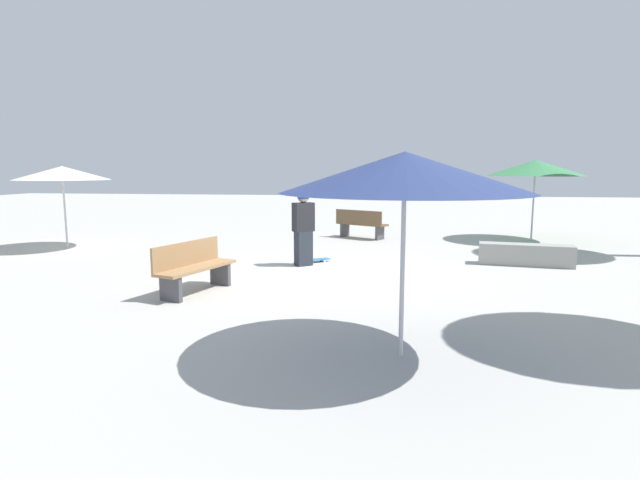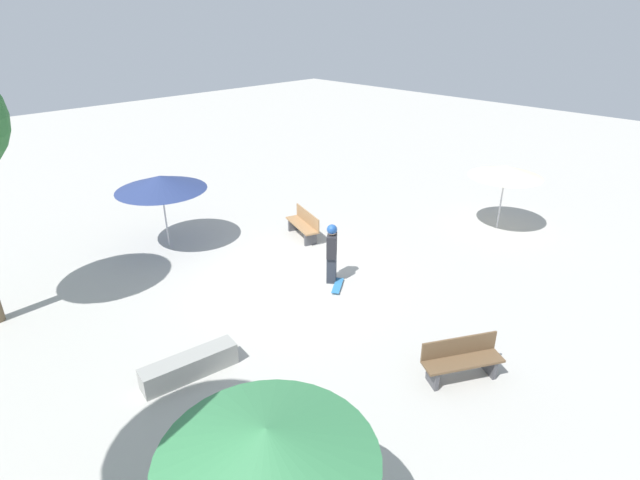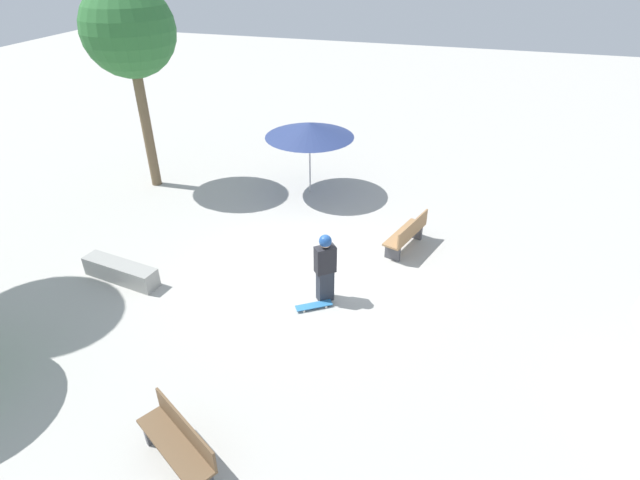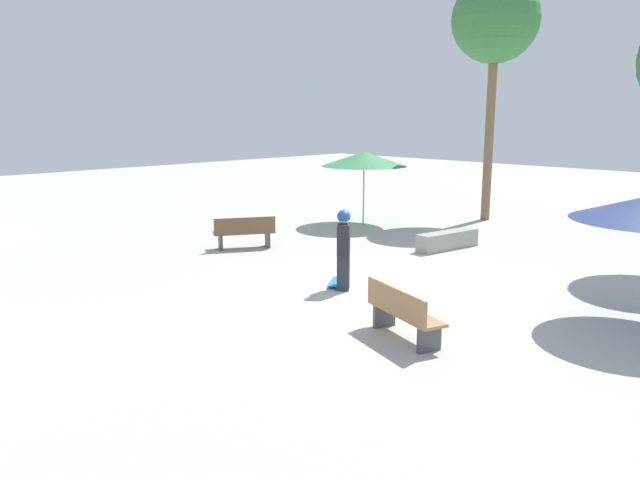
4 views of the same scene
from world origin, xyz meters
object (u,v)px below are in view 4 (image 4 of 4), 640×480
at_px(skateboard, 335,282).
at_px(bench_near, 244,233).
at_px(bench_far, 403,313).
at_px(shade_umbrella_green, 364,159).
at_px(palm_tree_left, 495,21).
at_px(skater_main, 344,247).
at_px(concrete_ledge, 447,240).

relative_size(skateboard, bench_near, 0.48).
bearing_deg(bench_far, shade_umbrella_green, 152.92).
distance_m(skateboard, palm_tree_left, 11.40).
bearing_deg(shade_umbrella_green, skateboard, -53.38).
relative_size(skateboard, palm_tree_left, 0.10).
xyz_separation_m(skater_main, bench_far, (2.59, -1.40, -0.46)).
xyz_separation_m(bench_near, bench_far, (7.05, -2.37, 0.00)).
bearing_deg(concrete_ledge, bench_near, -135.21).
relative_size(skater_main, palm_tree_left, 0.21).
xyz_separation_m(concrete_ledge, palm_tree_left, (-1.69, 4.73, 6.08)).
distance_m(skater_main, shade_umbrella_green, 7.59).
bearing_deg(shade_umbrella_green, skater_main, -51.80).
height_order(skateboard, shade_umbrella_green, shade_umbrella_green).
height_order(concrete_ledge, bench_near, bench_near).
relative_size(shade_umbrella_green, palm_tree_left, 0.35).
relative_size(bench_near, shade_umbrella_green, 0.60).
height_order(skater_main, bench_far, skater_main).
bearing_deg(bench_near, bench_far, -78.91).
distance_m(bench_far, shade_umbrella_green, 10.40).
bearing_deg(bench_far, skateboard, 170.55).
xyz_separation_m(skateboard, palm_tree_left, (-2.00, 9.31, 6.26)).
distance_m(skateboard, bench_far, 3.35).
xyz_separation_m(bench_far, palm_tree_left, (-4.95, 10.86, 5.89)).
relative_size(skateboard, bench_far, 0.47).
bearing_deg(concrete_ledge, bench_far, -61.96).
distance_m(skater_main, palm_tree_left, 11.16).
relative_size(concrete_ledge, bench_far, 1.18).
distance_m(bench_near, shade_umbrella_green, 5.20).
xyz_separation_m(skateboard, bench_far, (2.95, -1.55, 0.37)).
bearing_deg(palm_tree_left, skateboard, -77.86).
xyz_separation_m(concrete_ledge, shade_umbrella_green, (-3.96, 1.17, 1.86)).
distance_m(skater_main, concrete_ledge, 4.82).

